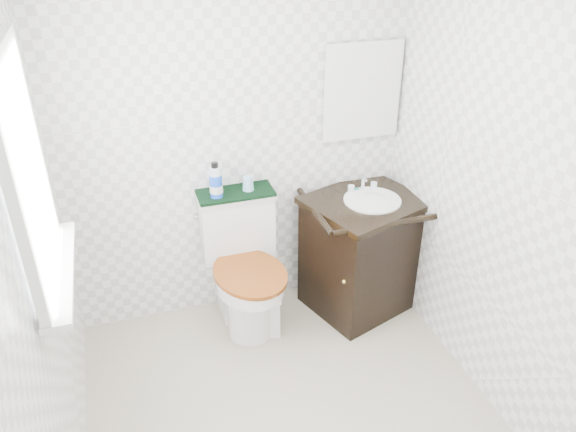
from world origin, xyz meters
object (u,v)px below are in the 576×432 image
vanity (362,250)px  mouthwash_bottle (216,181)px  trash_bin (265,312)px  cup (248,183)px  toilet (243,272)px

vanity → mouthwash_bottle: mouthwash_bottle is taller
trash_bin → mouthwash_bottle: (-0.22, 0.26, 0.86)m
vanity → cup: 0.92m
mouthwash_bottle → cup: (0.21, 0.03, -0.06)m
toilet → mouthwash_bottle: 0.65m
toilet → cup: cup is taller
cup → mouthwash_bottle: bearing=-172.0°
vanity → toilet: bearing=175.9°
toilet → vanity: vanity is taller
toilet → cup: 0.59m
vanity → trash_bin: (-0.72, -0.10, -0.28)m
toilet → vanity: bearing=-4.1°
mouthwash_bottle → cup: size_ratio=2.50×
vanity → trash_bin: size_ratio=2.98×
toilet → vanity: 0.82m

